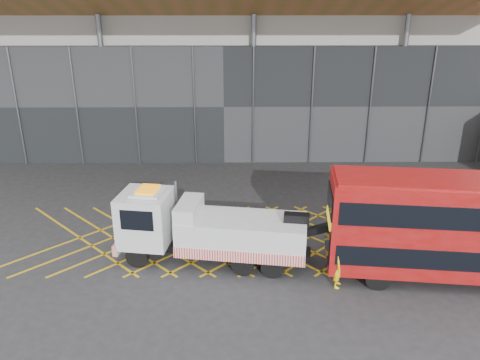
{
  "coord_description": "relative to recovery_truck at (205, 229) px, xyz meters",
  "views": [
    {
      "loc": [
        2.76,
        -20.27,
        10.71
      ],
      "look_at": [
        3.0,
        1.5,
        2.4
      ],
      "focal_mm": 35.0,
      "sensor_mm": 36.0,
      "label": 1
    }
  ],
  "objects": [
    {
      "name": "ground_plane",
      "position": [
        -1.45,
        2.16,
        -1.55
      ],
      "size": [
        120.0,
        120.0,
        0.0
      ],
      "primitive_type": "plane",
      "color": "#27272A"
    },
    {
      "name": "road_markings",
      "position": [
        4.15,
        2.16,
        -1.54
      ],
      "size": [
        27.96,
        7.16,
        0.01
      ],
      "color": "gold",
      "rests_on": "ground_plane"
    },
    {
      "name": "construction_building",
      "position": [
        0.47,
        20.55,
        7.43
      ],
      "size": [
        55.0,
        23.97,
        18.0
      ],
      "color": "gray",
      "rests_on": "ground_plane"
    },
    {
      "name": "recovery_truck",
      "position": [
        0.0,
        0.0,
        0.0
      ],
      "size": [
        9.66,
        3.52,
        3.35
      ],
      "rotation": [
        0.0,
        0.0,
        -0.15
      ],
      "color": "black",
      "rests_on": "ground_plane"
    },
    {
      "name": "bus_towed",
      "position": [
        10.48,
        -1.61,
        0.89
      ],
      "size": [
        11.02,
        3.78,
        4.4
      ],
      "rotation": [
        0.0,
        0.0,
        -0.12
      ],
      "color": "maroon",
      "rests_on": "ground_plane"
    },
    {
      "name": "worker",
      "position": [
        5.4,
        -2.07,
        -0.63
      ],
      "size": [
        0.62,
        0.77,
        1.84
      ],
      "primitive_type": "imported",
      "rotation": [
        0.0,
        0.0,
        1.26
      ],
      "color": "yellow",
      "rests_on": "ground_plane"
    }
  ]
}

